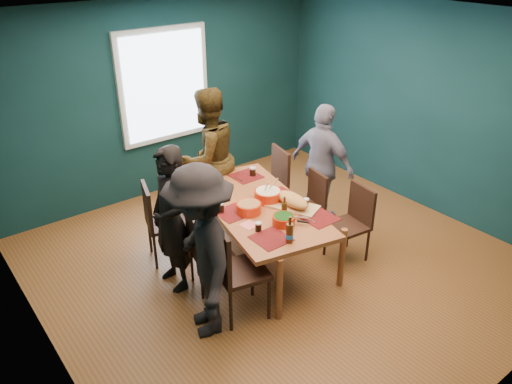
% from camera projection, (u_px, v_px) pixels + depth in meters
% --- Properties ---
extents(room, '(5.01, 5.01, 2.71)m').
position_uv_depth(room, '(264.00, 145.00, 5.36)').
color(room, brown).
rests_on(room, ground).
extents(dining_table, '(1.37, 2.13, 0.75)m').
position_uv_depth(dining_table, '(257.00, 210.00, 5.52)').
color(dining_table, '#A65B32').
rests_on(dining_table, floor).
extents(chair_left_far, '(0.54, 0.54, 0.95)m').
position_uv_depth(chair_left_far, '(158.00, 217.00, 5.61)').
color(chair_left_far, black).
rests_on(chair_left_far, floor).
extents(chair_left_mid, '(0.48, 0.48, 0.89)m').
position_uv_depth(chair_left_mid, '(203.00, 247.00, 5.15)').
color(chair_left_mid, black).
rests_on(chair_left_mid, floor).
extents(chair_left_near, '(0.56, 0.56, 1.03)m').
position_uv_depth(chair_left_near, '(232.00, 265.00, 4.72)').
color(chair_left_near, black).
rests_on(chair_left_near, floor).
extents(chair_right_far, '(0.52, 0.52, 0.97)m').
position_uv_depth(chair_right_far, '(273.00, 180.00, 6.45)').
color(chair_right_far, black).
rests_on(chair_right_far, floor).
extents(chair_right_mid, '(0.43, 0.43, 0.83)m').
position_uv_depth(chair_right_mid, '(311.00, 200.00, 6.14)').
color(chair_right_mid, black).
rests_on(chair_right_mid, floor).
extents(chair_right_near, '(0.45, 0.45, 0.89)m').
position_uv_depth(chair_right_near, '(354.00, 217.00, 5.68)').
color(chair_right_near, black).
rests_on(chair_right_near, floor).
extents(person_far_left, '(0.38, 0.58, 1.59)m').
position_uv_depth(person_far_left, '(171.00, 220.00, 5.09)').
color(person_far_left, black).
rests_on(person_far_left, floor).
extents(person_back, '(0.94, 0.77, 1.79)m').
position_uv_depth(person_back, '(208.00, 158.00, 6.26)').
color(person_back, black).
rests_on(person_back, floor).
extents(person_right, '(0.51, 0.97, 1.58)m').
position_uv_depth(person_right, '(322.00, 165.00, 6.31)').
color(person_right, silver).
rests_on(person_right, floor).
extents(person_near_left, '(0.97, 1.25, 1.70)m').
position_uv_depth(person_near_left, '(201.00, 253.00, 4.45)').
color(person_near_left, black).
rests_on(person_near_left, floor).
extents(bowl_salad, '(0.27, 0.27, 0.11)m').
position_uv_depth(bowl_salad, '(249.00, 208.00, 5.29)').
color(bowl_salad, red).
rests_on(bowl_salad, dining_table).
extents(bowl_dumpling, '(0.30, 0.30, 0.28)m').
position_uv_depth(bowl_dumpling, '(268.00, 195.00, 5.53)').
color(bowl_dumpling, red).
rests_on(bowl_dumpling, dining_table).
extents(bowl_herbs, '(0.23, 0.23, 0.10)m').
position_uv_depth(bowl_herbs, '(284.00, 220.00, 5.08)').
color(bowl_herbs, red).
rests_on(bowl_herbs, dining_table).
extents(cutting_board, '(0.48, 0.72, 0.15)m').
position_uv_depth(cutting_board, '(293.00, 201.00, 5.39)').
color(cutting_board, tan).
rests_on(cutting_board, dining_table).
extents(small_bowl, '(0.14, 0.14, 0.06)m').
position_uv_depth(small_bowl, '(201.00, 186.00, 5.80)').
color(small_bowl, black).
rests_on(small_bowl, dining_table).
extents(beer_bottle_a, '(0.08, 0.08, 0.28)m').
position_uv_depth(beer_bottle_a, '(290.00, 233.00, 4.76)').
color(beer_bottle_a, '#43210C').
rests_on(beer_bottle_a, dining_table).
extents(beer_bottle_b, '(0.06, 0.06, 0.23)m').
position_uv_depth(beer_bottle_b, '(284.00, 209.00, 5.20)').
color(beer_bottle_b, '#43210C').
rests_on(beer_bottle_b, dining_table).
extents(cola_glass_a, '(0.07, 0.07, 0.09)m').
position_uv_depth(cola_glass_a, '(258.00, 226.00, 4.96)').
color(cola_glass_a, black).
rests_on(cola_glass_a, dining_table).
extents(cola_glass_b, '(0.06, 0.06, 0.09)m').
position_uv_depth(cola_glass_b, '(306.00, 202.00, 5.43)').
color(cola_glass_b, black).
rests_on(cola_glass_b, dining_table).
extents(cola_glass_c, '(0.08, 0.08, 0.11)m').
position_uv_depth(cola_glass_c, '(253.00, 171.00, 6.11)').
color(cola_glass_c, black).
rests_on(cola_glass_c, dining_table).
extents(cola_glass_d, '(0.08, 0.08, 0.11)m').
position_uv_depth(cola_glass_d, '(220.00, 207.00, 5.30)').
color(cola_glass_d, black).
rests_on(cola_glass_d, dining_table).
extents(napkin_a, '(0.18, 0.18, 0.00)m').
position_uv_depth(napkin_a, '(282.00, 192.00, 5.74)').
color(napkin_a, '#FF6B6B').
rests_on(napkin_a, dining_table).
extents(napkin_b, '(0.18, 0.18, 0.00)m').
position_uv_depth(napkin_b, '(249.00, 225.00, 5.09)').
color(napkin_b, '#FF6B6B').
rests_on(napkin_b, dining_table).
extents(napkin_c, '(0.19, 0.19, 0.00)m').
position_uv_depth(napkin_c, '(320.00, 220.00, 5.17)').
color(napkin_c, '#FF6B6B').
rests_on(napkin_c, dining_table).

